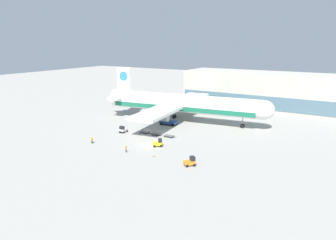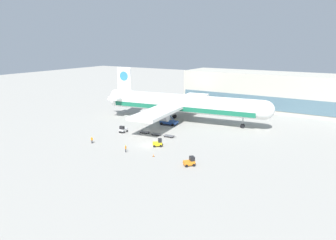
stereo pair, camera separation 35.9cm
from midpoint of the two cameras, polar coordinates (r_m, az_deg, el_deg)
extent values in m
plane|color=#9E9B93|center=(83.00, -3.37, -4.49)|extent=(400.00, 400.00, 0.00)
cube|color=#BCB7A8|center=(130.01, 22.52, 4.27)|extent=(90.00, 18.00, 14.00)
cube|color=slate|center=(121.66, 21.66, 2.27)|extent=(88.20, 0.20, 4.90)
cylinder|color=white|center=(106.27, 2.63, 2.94)|extent=(52.32, 12.29, 5.80)
cube|color=#196B4C|center=(106.52, 2.62, 2.25)|extent=(48.17, 11.66, 1.45)
sphere|color=white|center=(99.73, 16.62, 1.67)|extent=(5.68, 5.68, 5.68)
cone|color=white|center=(118.30, -9.15, 3.87)|extent=(7.02, 6.27, 5.51)
cube|color=white|center=(115.10, -7.54, 7.13)|extent=(5.21, 1.09, 8.00)
cylinder|color=#3384CC|center=(115.00, -7.56, 7.60)|extent=(3.24, 0.95, 3.20)
cube|color=white|center=(116.52, -7.88, 4.05)|extent=(5.21, 13.35, 0.50)
cube|color=white|center=(107.39, 1.34, 2.66)|extent=(13.97, 48.63, 0.90)
cylinder|color=#9EA0A5|center=(98.78, -0.98, 0.63)|extent=(4.52, 3.31, 2.80)
cylinder|color=#9EA0A5|center=(116.89, 3.29, 2.65)|extent=(4.52, 3.31, 2.80)
cylinder|color=#9EA0A5|center=(101.46, 13.01, 0.09)|extent=(0.36, 0.36, 4.00)
cylinder|color=black|center=(101.93, 12.95, -1.00)|extent=(1.40, 1.06, 1.30)
cylinder|color=#9EA0A5|center=(105.70, -0.13, 0.98)|extent=(0.36, 0.36, 4.00)
cylinder|color=black|center=(106.15, -0.13, -0.07)|extent=(1.40, 1.06, 1.30)
cylinder|color=#9EA0A5|center=(111.41, 1.24, 1.63)|extent=(0.36, 0.36, 4.00)
cylinder|color=black|center=(111.85, 1.24, 0.63)|extent=(1.40, 1.06, 1.30)
cube|color=#284C99|center=(103.30, 0.28, -0.37)|extent=(5.54, 3.63, 0.70)
cube|color=#B2B2B7|center=(102.33, 0.29, 2.01)|extent=(5.26, 3.45, 0.30)
cube|color=yellow|center=(102.22, 0.29, 2.31)|extent=(5.26, 3.45, 0.08)
cube|color=#284C99|center=(102.75, 0.29, 0.91)|extent=(4.26, 0.70, 4.14)
cube|color=#284C99|center=(102.75, 0.29, 0.91)|extent=(4.26, 0.70, 4.14)
cylinder|color=black|center=(103.96, 1.60, -0.49)|extent=(0.94, 0.47, 0.90)
cylinder|color=black|center=(101.29, 0.94, -0.86)|extent=(0.94, 0.47, 0.90)
cylinder|color=black|center=(105.49, -0.35, -0.27)|extent=(0.94, 0.47, 0.90)
cylinder|color=black|center=(102.86, -1.05, -0.64)|extent=(0.94, 0.47, 0.90)
cube|color=orange|center=(69.91, 3.84, -7.41)|extent=(2.58, 2.65, 0.80)
cube|color=black|center=(69.82, 4.35, -6.71)|extent=(1.52, 1.50, 0.90)
cube|color=black|center=(70.41, 4.78, -7.52)|extent=(1.04, 0.96, 0.24)
cylinder|color=black|center=(70.93, 4.26, -7.45)|extent=(0.58, 0.61, 0.60)
cylinder|color=black|center=(69.71, 4.66, -7.85)|extent=(0.58, 0.61, 0.60)
cylinder|color=black|center=(70.41, 3.02, -7.59)|extent=(0.58, 0.61, 0.60)
cylinder|color=black|center=(69.18, 3.40, -7.99)|extent=(0.58, 0.61, 0.60)
cube|color=yellow|center=(82.16, -1.75, -4.15)|extent=(2.68, 2.50, 0.80)
cube|color=black|center=(81.94, -1.30, -3.57)|extent=(1.47, 1.53, 0.90)
cube|color=black|center=(82.32, -0.89, -4.31)|extent=(0.89, 1.10, 0.24)
cylinder|color=black|center=(82.99, -1.22, -4.25)|extent=(0.62, 0.55, 0.60)
cylinder|color=black|center=(81.66, -1.15, -4.55)|extent=(0.62, 0.55, 0.60)
cylinder|color=black|center=(82.90, -2.33, -4.28)|extent=(0.62, 0.55, 0.60)
cylinder|color=black|center=(81.57, -2.28, -4.58)|extent=(0.62, 0.55, 0.60)
cube|color=silver|center=(95.45, -7.68, -1.73)|extent=(1.60, 2.41, 0.80)
cube|color=black|center=(94.72, -7.91, -1.33)|extent=(1.31, 1.01, 0.90)
cube|color=black|center=(94.55, -8.09, -2.07)|extent=(1.27, 0.27, 0.24)
cylinder|color=black|center=(94.54, -7.59, -2.13)|extent=(0.29, 0.62, 0.60)
cylinder|color=black|center=(95.31, -8.29, -2.03)|extent=(0.29, 0.62, 0.60)
cylinder|color=black|center=(95.82, -7.05, -1.90)|extent=(0.29, 0.62, 0.60)
cylinder|color=black|center=(96.58, -7.74, -1.80)|extent=(0.29, 0.62, 0.60)
cube|color=#56565B|center=(93.99, -4.01, -2.06)|extent=(2.89, 1.67, 0.12)
cube|color=#56565B|center=(93.05, -3.05, -2.21)|extent=(0.90, 0.13, 0.08)
cylinder|color=black|center=(94.08, -3.30, -2.19)|extent=(0.37, 0.17, 0.36)
cylinder|color=black|center=(93.04, -3.71, -2.37)|extent=(0.37, 0.17, 0.36)
cylinder|color=black|center=(95.09, -4.30, -2.03)|extent=(0.37, 0.17, 0.36)
cylinder|color=black|center=(94.06, -4.72, -2.22)|extent=(0.37, 0.17, 0.36)
cube|color=#56565B|center=(91.82, -1.97, -2.41)|extent=(2.89, 1.67, 0.12)
cube|color=#56565B|center=(90.94, -0.96, -2.57)|extent=(0.90, 0.13, 0.08)
cylinder|color=black|center=(91.95, -1.24, -2.54)|extent=(0.37, 0.17, 0.36)
cylinder|color=black|center=(90.89, -1.63, -2.74)|extent=(0.37, 0.17, 0.36)
cylinder|color=black|center=(92.89, -2.29, -2.38)|extent=(0.37, 0.17, 0.36)
cylinder|color=black|center=(91.84, -2.69, -2.57)|extent=(0.37, 0.17, 0.36)
cube|color=#56565B|center=(89.93, 0.28, -2.75)|extent=(2.89, 1.67, 0.12)
cube|color=#56565B|center=(89.11, 1.33, -2.91)|extent=(0.90, 0.13, 0.08)
cylinder|color=black|center=(90.10, 1.02, -2.88)|extent=(0.37, 0.17, 0.36)
cylinder|color=black|center=(89.02, 0.64, -3.09)|extent=(0.37, 0.17, 0.36)
cylinder|color=black|center=(90.98, -0.08, -2.72)|extent=(0.37, 0.17, 0.36)
cylinder|color=black|center=(89.91, -0.47, -2.92)|extent=(0.37, 0.17, 0.36)
cylinder|color=black|center=(86.96, -13.04, -3.69)|extent=(0.14, 0.14, 0.82)
cylinder|color=black|center=(86.86, -12.93, -3.71)|extent=(0.14, 0.14, 0.82)
cube|color=orange|center=(86.70, -13.01, -3.25)|extent=(0.40, 0.29, 0.62)
cylinder|color=orange|center=(86.82, -13.15, -3.21)|extent=(0.09, 0.09, 0.56)
cylinder|color=orange|center=(86.57, -12.88, -3.24)|extent=(0.09, 0.09, 0.56)
sphere|color=#846047|center=(86.58, -13.03, -2.98)|extent=(0.22, 0.22, 0.22)
sphere|color=yellow|center=(86.57, -13.03, -2.94)|extent=(0.21, 0.21, 0.21)
cylinder|color=black|center=(78.70, -7.21, -5.28)|extent=(0.14, 0.14, 0.83)
cylinder|color=black|center=(78.52, -7.26, -5.32)|extent=(0.14, 0.14, 0.83)
cube|color=orange|center=(78.38, -7.25, -4.80)|extent=(0.32, 0.41, 0.63)
cylinder|color=orange|center=(78.58, -7.19, -4.72)|extent=(0.09, 0.09, 0.56)
cylinder|color=orange|center=(78.15, -7.31, -4.83)|extent=(0.09, 0.09, 0.56)
sphere|color=#846047|center=(78.24, -7.26, -4.50)|extent=(0.23, 0.23, 0.23)
sphere|color=yellow|center=(78.23, -7.26, -4.46)|extent=(0.21, 0.21, 0.21)
cube|color=black|center=(75.31, -2.40, -6.38)|extent=(0.40, 0.40, 0.04)
cone|color=orange|center=(75.20, -2.40, -6.15)|extent=(0.32, 0.32, 0.61)
cylinder|color=white|center=(75.19, -2.40, -6.12)|extent=(0.19, 0.19, 0.09)
camera|label=1|loc=(0.18, -89.89, 0.03)|focal=35.00mm
camera|label=2|loc=(0.18, 90.11, -0.03)|focal=35.00mm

